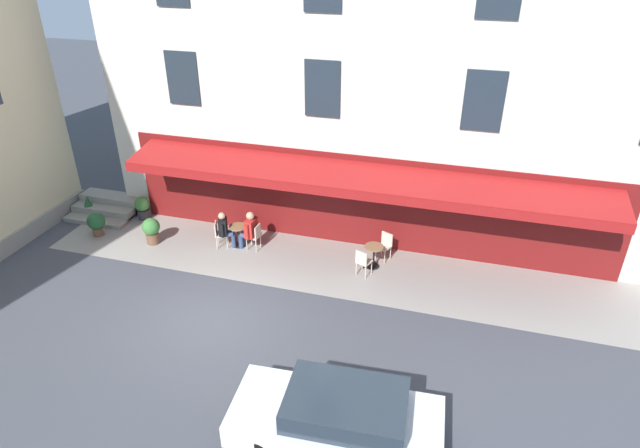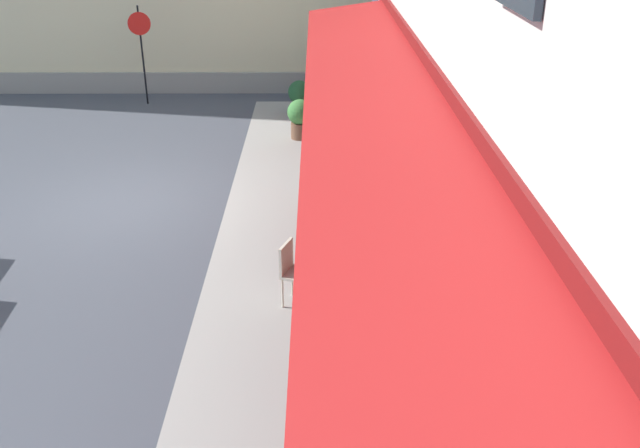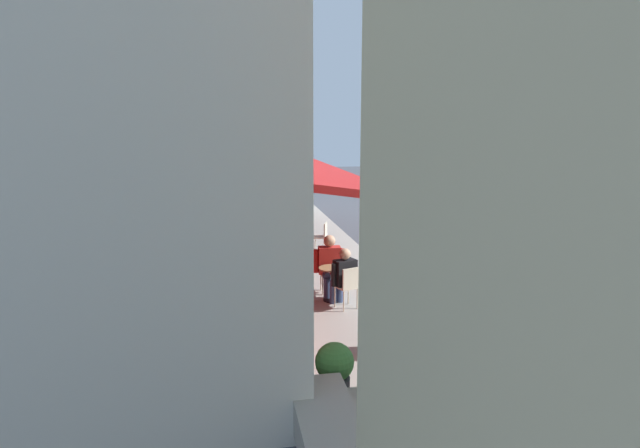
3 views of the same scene
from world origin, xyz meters
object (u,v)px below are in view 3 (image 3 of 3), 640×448
potted_plant_mid_terrace (334,370)px  parked_car_white (497,218)px  seated_patron_in_black (343,275)px  seated_companion_in_red (330,264)px  cafe_table_near_entrance (302,236)px  cafe_chair_cream_under_awning (322,235)px  cafe_chair_cream_corner_left (282,233)px  potted_plant_entrance_left (405,325)px  potted_plant_entrance_right (465,389)px  cafe_table_mid_terrace (332,279)px  cafe_chair_cream_kerbside (329,269)px  cafe_chair_cream_back_row (348,284)px

potted_plant_mid_terrace → parked_car_white: bearing=141.1°
seated_patron_in_black → seated_companion_in_red: size_ratio=0.94×
cafe_table_near_entrance → seated_patron_in_black: 5.00m
cafe_table_near_entrance → potted_plant_mid_terrace: 8.81m
potted_plant_mid_terrace → cafe_table_near_entrance: bearing=174.6°
seated_companion_in_red → parked_car_white: 8.20m
cafe_chair_cream_under_awning → cafe_chair_cream_corner_left: 1.26m
potted_plant_entrance_left → potted_plant_entrance_right: (2.13, 0.05, -0.03)m
cafe_table_near_entrance → parked_car_white: (-0.58, 6.70, 0.22)m
potted_plant_entrance_left → potted_plant_entrance_right: potted_plant_entrance_left is taller
cafe_table_near_entrance → cafe_chair_cream_under_awning: (0.23, 0.59, 0.06)m
cafe_table_mid_terrace → cafe_chair_cream_kerbside: (-0.63, 0.04, 0.06)m
cafe_chair_cream_corner_left → seated_companion_in_red: size_ratio=0.67×
cafe_table_mid_terrace → seated_companion_in_red: (-0.41, 0.03, 0.23)m
cafe_chair_cream_under_awning → potted_plant_entrance_left: potted_plant_entrance_left is taller
cafe_table_near_entrance → cafe_chair_cream_corner_left: size_ratio=0.82×
cafe_table_mid_terrace → cafe_chair_cream_back_row: size_ratio=0.82×
cafe_table_near_entrance → seated_patron_in_black: bearing=1.6°
seated_companion_in_red → cafe_chair_cream_corner_left: bearing=-172.2°
cafe_chair_cream_corner_left → parked_car_white: size_ratio=0.21×
potted_plant_mid_terrace → cafe_chair_cream_under_awning: bearing=170.6°
potted_plant_entrance_right → parked_car_white: 11.84m
cafe_chair_cream_kerbside → parked_car_white: size_ratio=0.21×
seated_companion_in_red → potted_plant_mid_terrace: size_ratio=1.58×
cafe_chair_cream_back_row → potted_plant_entrance_right: bearing=6.1°
seated_companion_in_red → potted_plant_entrance_left: seated_companion_in_red is taller
cafe_chair_cream_back_row → potted_plant_entrance_right: size_ratio=1.07×
seated_patron_in_black → seated_companion_in_red: 0.81m
cafe_chair_cream_corner_left → potted_plant_entrance_right: cafe_chair_cream_corner_left is taller
cafe_chair_cream_kerbside → seated_companion_in_red: seated_companion_in_red is taller
cafe_chair_cream_corner_left → cafe_chair_cream_back_row: (5.45, 0.80, 0.00)m
cafe_table_near_entrance → cafe_chair_cream_corner_left: 0.63m
potted_plant_entrance_right → cafe_chair_cream_kerbside: bearing=-173.4°
parked_car_white → potted_plant_entrance_right: bearing=-30.5°
cafe_table_mid_terrace → cafe_chair_cream_back_row: bearing=20.2°
cafe_table_near_entrance → seated_companion_in_red: size_ratio=0.55×
cafe_table_mid_terrace → seated_companion_in_red: seated_companion_in_red is taller
cafe_chair_cream_back_row → potted_plant_entrance_right: 4.46m
cafe_table_near_entrance → cafe_chair_cream_kerbside: size_ratio=0.82×
cafe_chair_cream_back_row → cafe_table_near_entrance: bearing=-177.6°
cafe_table_near_entrance → cafe_table_mid_terrace: 4.60m
cafe_chair_cream_under_awning → cafe_chair_cream_back_row: 4.98m
cafe_chair_cream_kerbside → parked_car_white: bearing=124.3°
cafe_chair_cream_corner_left → seated_companion_in_red: bearing=7.8°
cafe_table_mid_terrace → cafe_chair_cream_kerbside: bearing=176.3°
potted_plant_entrance_left → parked_car_white: (-8.07, 6.06, 0.19)m
potted_plant_mid_terrace → seated_companion_in_red: bearing=169.4°
cafe_chair_cream_back_row → potted_plant_mid_terrace: 3.73m
parked_car_white → potted_plant_entrance_left: bearing=-36.9°
potted_plant_entrance_right → cafe_table_near_entrance: bearing=-175.9°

